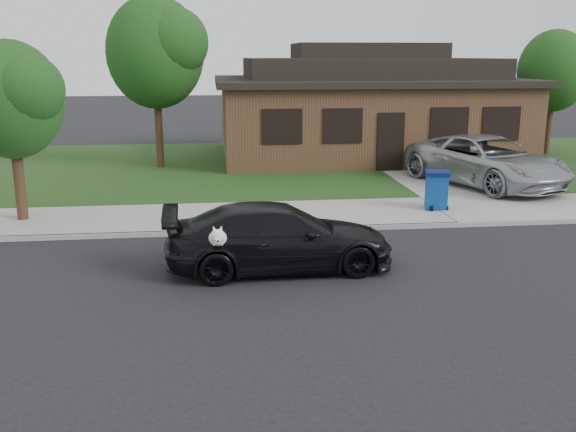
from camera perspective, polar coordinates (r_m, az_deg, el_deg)
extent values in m
plane|color=black|center=(12.88, 4.77, -5.53)|extent=(120.00, 120.00, 0.00)
cube|color=gray|center=(17.58, 1.57, 0.11)|extent=(60.00, 3.00, 0.12)
cube|color=gray|center=(16.14, 2.33, -1.17)|extent=(60.00, 0.12, 0.12)
cube|color=#193814|center=(25.36, -1.02, 4.49)|extent=(60.00, 13.00, 0.13)
cube|color=gray|center=(23.84, 14.25, 3.44)|extent=(4.50, 13.00, 0.14)
imported|color=black|center=(13.18, -0.81, -1.90)|extent=(4.77, 2.11, 1.36)
ellipsoid|color=white|center=(12.27, -6.27, -1.96)|extent=(0.34, 0.40, 0.30)
sphere|color=white|center=(12.02, -6.27, -1.80)|extent=(0.26, 0.26, 0.26)
cube|color=white|center=(11.91, -6.25, -2.17)|extent=(0.09, 0.12, 0.08)
sphere|color=black|center=(11.86, -6.25, -2.25)|extent=(0.04, 0.04, 0.04)
cone|color=white|center=(12.03, -6.60, -1.13)|extent=(0.11, 0.11, 0.14)
cone|color=white|center=(12.03, -5.97, -1.11)|extent=(0.11, 0.11, 0.14)
imported|color=#A0A2A7|center=(22.04, 17.20, 4.71)|extent=(4.61, 6.39, 1.61)
cube|color=navy|center=(18.41, 13.06, 2.12)|extent=(0.72, 0.72, 0.96)
cube|color=#071453|center=(18.31, 13.15, 3.75)|extent=(0.78, 0.78, 0.11)
cylinder|color=black|center=(18.16, 12.66, 0.66)|extent=(0.09, 0.16, 0.15)
cylinder|color=black|center=(18.30, 13.92, 0.69)|extent=(0.09, 0.16, 0.15)
cube|color=#422B1C|center=(27.77, 6.88, 8.49)|extent=(12.00, 8.00, 3.00)
cube|color=black|center=(27.66, 6.98, 11.84)|extent=(12.60, 8.60, 0.25)
cube|color=black|center=(27.65, 7.01, 12.93)|extent=(10.00, 6.50, 0.80)
cube|color=black|center=(27.64, 7.06, 14.38)|extent=(6.00, 3.50, 0.60)
cube|color=black|center=(23.94, 9.09, 6.56)|extent=(1.00, 0.06, 2.10)
cube|color=black|center=(23.12, -0.53, 7.96)|extent=(1.30, 0.05, 1.10)
cube|color=black|center=(23.45, 4.87, 8.00)|extent=(1.30, 0.05, 1.10)
cube|color=black|center=(24.56, 14.14, 7.91)|extent=(1.30, 0.05, 1.10)
cube|color=black|center=(25.34, 18.41, 7.79)|extent=(1.30, 0.05, 1.10)
cylinder|color=#332114|center=(25.13, -11.38, 7.13)|extent=(0.28, 0.28, 2.48)
ellipsoid|color=#143811|center=(24.96, -11.72, 14.06)|extent=(3.60, 3.60, 4.14)
sphere|color=#26591E|center=(24.37, -10.13, 14.98)|extent=(2.52, 2.52, 2.52)
cylinder|color=#332114|center=(30.25, 22.10, 7.09)|extent=(0.28, 0.28, 2.03)
ellipsoid|color=#143811|center=(30.09, 22.55, 11.84)|extent=(3.00, 3.00, 3.45)
sphere|color=#26591E|center=(29.99, 24.05, 12.26)|extent=(2.10, 2.10, 2.10)
cylinder|color=#332114|center=(18.10, -22.73, 2.53)|extent=(0.28, 0.28, 1.80)
ellipsoid|color=#143811|center=(17.83, -23.41, 9.46)|extent=(2.60, 2.60, 2.99)
sphere|color=#26591E|center=(17.30, -22.18, 10.33)|extent=(1.82, 1.82, 1.82)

